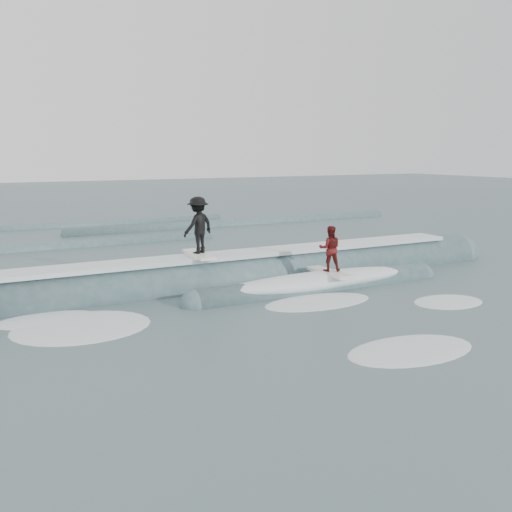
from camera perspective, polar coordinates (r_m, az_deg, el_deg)
name	(u,v)px	position (r m, az deg, el deg)	size (l,w,h in m)	color
ground	(295,305)	(17.32, 3.92, -4.91)	(160.00, 160.00, 0.00)	#3B5356
breaking_wave	(254,282)	(20.12, -0.18, -2.59)	(22.82, 3.80, 2.03)	#35575A
surfer_black	(198,227)	(19.25, -5.81, 2.92)	(1.41, 2.02, 2.01)	white
surfer_red	(330,252)	(19.30, 7.39, 0.41)	(0.93, 2.00, 1.63)	silver
whitewater	(261,319)	(15.86, 0.53, -6.33)	(13.68, 8.37, 0.10)	white
far_swells	(126,233)	(33.26, -12.82, 2.23)	(36.98, 8.65, 0.80)	#35575A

